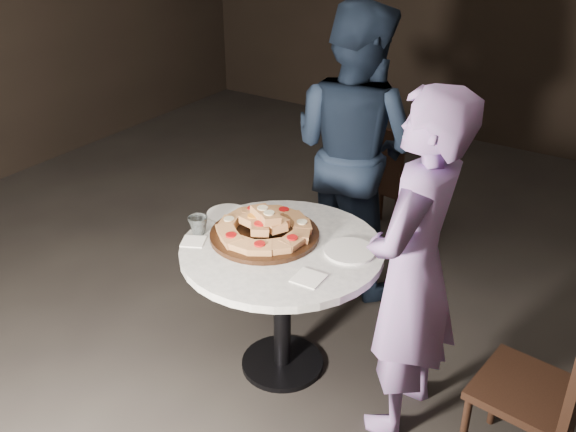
{
  "coord_description": "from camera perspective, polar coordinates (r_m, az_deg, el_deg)",
  "views": [
    {
      "loc": [
        1.48,
        -2.05,
        2.14
      ],
      "look_at": [
        0.11,
        0.04,
        0.81
      ],
      "focal_mm": 40.0,
      "sensor_mm": 36.0,
      "label": 1
    }
  ],
  "objects": [
    {
      "name": "chair_far",
      "position": [
        4.09,
        8.49,
        3.67
      ],
      "size": [
        0.44,
        0.46,
        0.83
      ],
      "rotation": [
        0.0,
        0.0,
        2.99
      ],
      "color": "black",
      "rests_on": "ground"
    },
    {
      "name": "diner_teal",
      "position": [
        2.6,
        11.05,
        -4.82
      ],
      "size": [
        0.37,
        0.56,
        1.52
      ],
      "primitive_type": "imported",
      "rotation": [
        0.0,
        0.0,
        -1.56
      ],
      "color": "#866CAD",
      "rests_on": "ground"
    },
    {
      "name": "water_glass",
      "position": [
        2.97,
        -7.99,
        -0.82
      ],
      "size": [
        0.11,
        0.11,
        0.09
      ],
      "primitive_type": "imported",
      "rotation": [
        0.0,
        0.0,
        -0.24
      ],
      "color": "silver",
      "rests_on": "table"
    },
    {
      "name": "napkin_near",
      "position": [
        2.92,
        -8.41,
        -2.24
      ],
      "size": [
        0.14,
        0.14,
        0.01
      ],
      "primitive_type": "cube",
      "rotation": [
        0.0,
        0.0,
        0.48
      ],
      "color": "white",
      "rests_on": "table"
    },
    {
      "name": "diner_navy",
      "position": [
        3.58,
        5.87,
        5.96
      ],
      "size": [
        0.87,
        0.72,
        1.62
      ],
      "primitive_type": "imported",
      "rotation": [
        0.0,
        0.0,
        3.0
      ],
      "color": "#141E31",
      "rests_on": "ground"
    },
    {
      "name": "table",
      "position": [
        2.93,
        -0.54,
        -4.84
      ],
      "size": [
        1.03,
        1.03,
        0.68
      ],
      "rotation": [
        0.0,
        0.0,
        0.13
      ],
      "color": "black",
      "rests_on": "ground"
    },
    {
      "name": "napkin_far",
      "position": [
        2.64,
        1.84,
        -5.55
      ],
      "size": [
        0.12,
        0.12,
        0.01
      ],
      "primitive_type": "cube",
      "rotation": [
        0.0,
        0.0,
        0.05
      ],
      "color": "white",
      "rests_on": "table"
    },
    {
      "name": "focaccia_pile",
      "position": [
        2.91,
        -2.05,
        -0.88
      ],
      "size": [
        0.45,
        0.44,
        0.12
      ],
      "rotation": [
        0.0,
        0.0,
        -0.18
      ],
      "color": "#BB7D48",
      "rests_on": "serving_board"
    },
    {
      "name": "serving_board",
      "position": [
        2.93,
        -2.1,
        -1.65
      ],
      "size": [
        0.51,
        0.51,
        0.02
      ],
      "primitive_type": "cylinder",
      "rotation": [
        0.0,
        0.0,
        0.01
      ],
      "color": "black",
      "rests_on": "table"
    },
    {
      "name": "plate_right",
      "position": [
        2.82,
        5.5,
        -3.13
      ],
      "size": [
        0.28,
        0.28,
        0.01
      ],
      "primitive_type": "cylinder",
      "rotation": [
        0.0,
        0.0,
        -0.25
      ],
      "color": "white",
      "rests_on": "table"
    },
    {
      "name": "chair_right",
      "position": [
        2.66,
        22.35,
        -13.97
      ],
      "size": [
        0.42,
        0.41,
        0.79
      ],
      "rotation": [
        0.0,
        0.0,
        -1.68
      ],
      "color": "black",
      "rests_on": "ground"
    },
    {
      "name": "floor",
      "position": [
        3.32,
        -1.99,
        -12.27
      ],
      "size": [
        7.0,
        7.0,
        0.0
      ],
      "primitive_type": "plane",
      "color": "black",
      "rests_on": "ground"
    },
    {
      "name": "plate_left",
      "position": [
        3.13,
        -5.43,
        0.2
      ],
      "size": [
        0.21,
        0.21,
        0.01
      ],
      "primitive_type": "cylinder",
      "rotation": [
        0.0,
        0.0,
        -0.09
      ],
      "color": "white",
      "rests_on": "table"
    }
  ]
}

